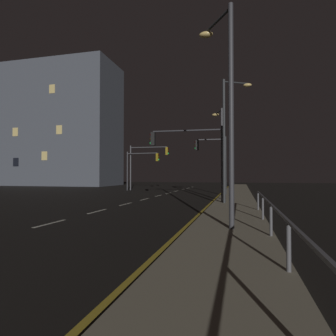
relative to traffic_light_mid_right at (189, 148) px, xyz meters
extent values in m
plane|color=black|center=(-4.03, -1.01, -3.85)|extent=(112.00, 112.00, 0.00)
cube|color=gray|center=(3.12, -1.01, -3.78)|extent=(2.82, 77.00, 0.14)
cube|color=silver|center=(-4.03, -9.51, -3.84)|extent=(0.14, 2.00, 0.01)
cube|color=silver|center=(-4.03, -5.51, -3.84)|extent=(0.14, 2.00, 0.01)
cube|color=silver|center=(-4.03, -1.51, -3.84)|extent=(0.14, 2.00, 0.01)
cube|color=silver|center=(-4.03, 2.49, -3.84)|extent=(0.14, 2.00, 0.01)
cube|color=silver|center=(-4.03, 6.49, -3.84)|extent=(0.14, 2.00, 0.01)
cube|color=silver|center=(-4.03, 10.49, -3.84)|extent=(0.14, 2.00, 0.01)
cube|color=silver|center=(-4.03, 14.49, -3.84)|extent=(0.14, 2.00, 0.01)
cube|color=silver|center=(-4.03, 18.49, -3.84)|extent=(0.14, 2.00, 0.01)
cube|color=silver|center=(-4.03, 22.49, -3.84)|extent=(0.14, 2.00, 0.01)
cube|color=silver|center=(-4.03, 26.49, -3.84)|extent=(0.14, 2.00, 0.01)
cube|color=gold|center=(1.46, 3.99, -3.84)|extent=(0.14, 53.00, 0.01)
cylinder|color=#4C4C51|center=(2.28, 0.08, -1.12)|extent=(0.16, 0.16, 5.17)
cylinder|color=#38383D|center=(-0.13, 0.00, 1.21)|extent=(4.83, 0.29, 0.11)
cube|color=black|center=(-2.54, -0.09, 0.68)|extent=(0.29, 0.35, 0.95)
sphere|color=black|center=(-2.69, -0.10, 0.98)|extent=(0.20, 0.20, 0.20)
sphere|color=black|center=(-2.69, -0.10, 0.68)|extent=(0.20, 0.20, 0.20)
sphere|color=#19D84C|center=(-2.69, -0.10, 0.38)|extent=(0.20, 0.20, 0.20)
cylinder|color=#38383D|center=(-10.44, 14.56, -1.40)|extent=(0.16, 0.16, 4.90)
cylinder|color=#4C4C51|center=(-8.41, 14.42, 0.80)|extent=(4.05, 0.40, 0.11)
cube|color=olive|center=(-6.39, 14.27, 0.27)|extent=(0.30, 0.36, 0.95)
sphere|color=black|center=(-6.23, 14.26, 0.57)|extent=(0.20, 0.20, 0.20)
sphere|color=black|center=(-6.23, 14.26, 0.27)|extent=(0.20, 0.20, 0.20)
sphere|color=#19D84C|center=(-6.23, 14.26, -0.03)|extent=(0.20, 0.20, 0.20)
cylinder|color=#2D3033|center=(2.13, 7.89, -0.99)|extent=(0.16, 0.16, 5.44)
cylinder|color=#4C4C51|center=(0.80, 7.82, 1.48)|extent=(2.66, 0.24, 0.11)
cube|color=black|center=(-0.53, 7.76, 0.96)|extent=(0.30, 0.35, 0.95)
sphere|color=black|center=(-0.68, 7.75, 1.26)|extent=(0.20, 0.20, 0.20)
sphere|color=black|center=(-0.68, 7.75, 0.96)|extent=(0.20, 0.20, 0.20)
sphere|color=#19D84C|center=(-0.68, 7.75, 0.66)|extent=(0.20, 0.20, 0.20)
cylinder|color=#4C4C51|center=(-10.13, 14.89, -1.00)|extent=(0.16, 0.16, 5.69)
cylinder|color=#4C4C51|center=(-7.76, 14.96, 1.59)|extent=(4.75, 0.24, 0.11)
cube|color=olive|center=(-5.38, 15.03, 1.07)|extent=(0.29, 0.35, 0.95)
sphere|color=black|center=(-5.23, 15.03, 1.37)|extent=(0.20, 0.20, 0.20)
sphere|color=black|center=(-5.23, 15.03, 1.07)|extent=(0.20, 0.20, 0.20)
sphere|color=#19D84C|center=(-5.23, 15.03, 0.77)|extent=(0.20, 0.20, 0.20)
cylinder|color=#38383D|center=(3.19, -9.65, 0.19)|extent=(0.18, 0.18, 7.79)
cylinder|color=#2D3033|center=(2.68, -8.89, 3.93)|extent=(1.11, 1.58, 0.10)
ellipsoid|color=#F9D172|center=(2.16, -8.13, 3.83)|extent=(0.56, 0.36, 0.24)
cylinder|color=#4C4C51|center=(2.14, 2.50, -0.25)|extent=(0.18, 0.18, 6.91)
cylinder|color=#38383D|center=(1.85, 3.06, 3.05)|extent=(0.67, 1.17, 0.10)
ellipsoid|color=#F9D172|center=(1.56, 3.62, 2.95)|extent=(0.56, 0.36, 0.24)
cylinder|color=#2D3033|center=(2.45, -0.45, 0.37)|extent=(0.18, 0.18, 8.15)
cylinder|color=#2D3033|center=(3.21, -0.05, 4.29)|extent=(1.57, 0.91, 0.10)
ellipsoid|color=#F9D172|center=(3.97, 0.36, 4.19)|extent=(0.56, 0.36, 0.24)
cylinder|color=#59595E|center=(4.38, -13.85, -3.23)|extent=(0.09, 0.09, 0.95)
cylinder|color=#59595E|center=(4.38, -10.52, -3.23)|extent=(0.09, 0.09, 0.95)
cylinder|color=#59595E|center=(4.38, -7.19, -3.23)|extent=(0.09, 0.09, 0.95)
cylinder|color=#59595E|center=(4.38, -3.86, -3.23)|extent=(0.09, 0.09, 0.95)
cube|color=slate|center=(4.38, -12.19, -2.76)|extent=(0.06, 16.65, 0.06)
cube|color=#4C515B|center=(-31.58, 28.07, 7.31)|extent=(25.72, 10.00, 22.31)
cube|color=#EACC7A|center=(-27.64, 23.04, 12.78)|extent=(1.10, 0.06, 1.50)
cube|color=#EACC7A|center=(-29.03, 23.04, 1.35)|extent=(1.10, 0.06, 1.50)
cube|color=#EACC7A|center=(-26.20, 23.04, 5.73)|extent=(1.10, 0.06, 1.50)
cube|color=black|center=(-34.81, 23.04, 0.34)|extent=(1.10, 0.06, 1.50)
cube|color=#EACC7A|center=(-35.00, 23.04, 5.66)|extent=(1.10, 0.06, 1.50)
camera|label=1|loc=(3.49, -19.81, -1.86)|focal=31.04mm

